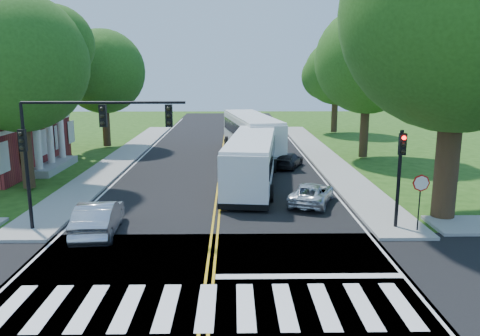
{
  "coord_description": "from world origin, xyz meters",
  "views": [
    {
      "loc": [
        0.83,
        -13.63,
        7.07
      ],
      "look_at": [
        1.17,
        8.81,
        2.4
      ],
      "focal_mm": 35.0,
      "sensor_mm": 36.0,
      "label": 1
    }
  ],
  "objects_px": {
    "bus_lead": "(252,160)",
    "dark_sedan": "(288,160)",
    "bus_follow": "(251,134)",
    "signal_nw": "(78,135)",
    "signal_ne": "(400,166)",
    "suv": "(312,194)",
    "hatchback": "(98,218)"
  },
  "relations": [
    {
      "from": "bus_lead",
      "to": "dark_sedan",
      "type": "bearing_deg",
      "value": -111.59
    },
    {
      "from": "bus_follow",
      "to": "dark_sedan",
      "type": "bearing_deg",
      "value": 106.22
    },
    {
      "from": "dark_sedan",
      "to": "bus_lead",
      "type": "bearing_deg",
      "value": 83.01
    },
    {
      "from": "signal_nw",
      "to": "dark_sedan",
      "type": "bearing_deg",
      "value": 52.38
    },
    {
      "from": "signal_ne",
      "to": "bus_follow",
      "type": "relative_size",
      "value": 0.33
    },
    {
      "from": "suv",
      "to": "dark_sedan",
      "type": "bearing_deg",
      "value": -69.03
    },
    {
      "from": "suv",
      "to": "dark_sedan",
      "type": "relative_size",
      "value": 1.09
    },
    {
      "from": "bus_lead",
      "to": "dark_sedan",
      "type": "height_order",
      "value": "bus_lead"
    },
    {
      "from": "signal_nw",
      "to": "bus_lead",
      "type": "distance_m",
      "value": 11.87
    },
    {
      "from": "hatchback",
      "to": "suv",
      "type": "xyz_separation_m",
      "value": [
        10.14,
        4.62,
        -0.17
      ]
    },
    {
      "from": "signal_ne",
      "to": "hatchback",
      "type": "xyz_separation_m",
      "value": [
        -13.28,
        -0.38,
        -2.2
      ]
    },
    {
      "from": "hatchback",
      "to": "suv",
      "type": "bearing_deg",
      "value": -160.37
    },
    {
      "from": "signal_nw",
      "to": "dark_sedan",
      "type": "relative_size",
      "value": 1.87
    },
    {
      "from": "hatchback",
      "to": "dark_sedan",
      "type": "bearing_deg",
      "value": -129.73
    },
    {
      "from": "bus_follow",
      "to": "signal_ne",
      "type": "bearing_deg",
      "value": 97.52
    },
    {
      "from": "signal_ne",
      "to": "signal_nw",
      "type": "bearing_deg",
      "value": -179.95
    },
    {
      "from": "bus_follow",
      "to": "dark_sedan",
      "type": "relative_size",
      "value": 3.48
    },
    {
      "from": "signal_nw",
      "to": "bus_follow",
      "type": "xyz_separation_m",
      "value": [
        8.22,
        19.43,
        -2.58
      ]
    },
    {
      "from": "signal_nw",
      "to": "suv",
      "type": "relative_size",
      "value": 1.71
    },
    {
      "from": "bus_lead",
      "to": "hatchback",
      "type": "bearing_deg",
      "value": 57.8
    },
    {
      "from": "signal_nw",
      "to": "dark_sedan",
      "type": "xyz_separation_m",
      "value": [
        10.8,
        14.01,
        -3.81
      ]
    },
    {
      "from": "signal_nw",
      "to": "dark_sedan",
      "type": "distance_m",
      "value": 18.1
    },
    {
      "from": "signal_ne",
      "to": "bus_follow",
      "type": "distance_m",
      "value": 20.31
    },
    {
      "from": "signal_ne",
      "to": "suv",
      "type": "xyz_separation_m",
      "value": [
        -3.14,
        4.24,
        -2.37
      ]
    },
    {
      "from": "signal_nw",
      "to": "bus_follow",
      "type": "bearing_deg",
      "value": 67.06
    },
    {
      "from": "hatchback",
      "to": "suv",
      "type": "distance_m",
      "value": 11.15
    },
    {
      "from": "signal_nw",
      "to": "suv",
      "type": "height_order",
      "value": "signal_nw"
    },
    {
      "from": "bus_follow",
      "to": "hatchback",
      "type": "height_order",
      "value": "bus_follow"
    },
    {
      "from": "suv",
      "to": "dark_sedan",
      "type": "xyz_separation_m",
      "value": [
        -0.12,
        9.76,
        -0.03
      ]
    },
    {
      "from": "signal_nw",
      "to": "hatchback",
      "type": "bearing_deg",
      "value": -25.42
    },
    {
      "from": "bus_follow",
      "to": "hatchback",
      "type": "bearing_deg",
      "value": 60.18
    },
    {
      "from": "signal_ne",
      "to": "bus_lead",
      "type": "bearing_deg",
      "value": 126.23
    }
  ]
}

